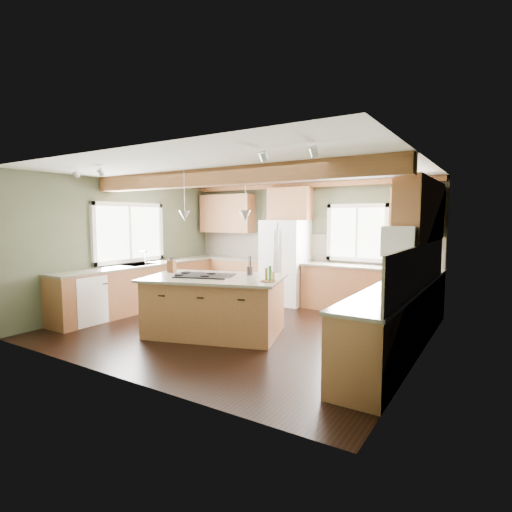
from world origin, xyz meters
The scene contains 37 objects.
floor centered at (0.00, 0.00, 0.00)m, with size 5.60×5.60×0.00m, color black.
ceiling centered at (0.00, 0.00, 2.60)m, with size 5.60×5.60×0.00m, color silver.
wall_back centered at (0.00, 2.50, 1.30)m, with size 5.60×5.60×0.00m, color #424B35.
wall_left centered at (-2.80, 0.00, 1.30)m, with size 5.00×5.00×0.00m, color #424B35.
wall_right centered at (2.80, 0.00, 1.30)m, with size 5.00×5.00×0.00m, color #424B35.
ceiling_beam centered at (0.00, -0.48, 2.47)m, with size 5.55×0.26×0.26m, color #552C18.
soffit_trim centered at (0.00, 2.40, 2.54)m, with size 5.55×0.20×0.10m, color #552C18.
backsplash_back centered at (0.00, 2.48, 1.21)m, with size 5.58×0.03×0.58m, color brown.
backsplash_right centered at (2.78, 0.05, 1.21)m, with size 0.03×3.70×0.58m, color brown.
base_cab_back_left centered at (-1.79, 2.20, 0.44)m, with size 2.02×0.60×0.88m, color brown.
counter_back_left centered at (-1.79, 2.20, 0.90)m, with size 2.06×0.64×0.04m, color #443B32.
base_cab_back_right centered at (1.49, 2.20, 0.44)m, with size 2.62×0.60×0.88m, color brown.
counter_back_right centered at (1.49, 2.20, 0.90)m, with size 2.66×0.64×0.04m, color #443B32.
base_cab_left centered at (-2.50, 0.05, 0.44)m, with size 0.60×3.70×0.88m, color brown.
counter_left centered at (-2.50, 0.05, 0.90)m, with size 0.64×3.74×0.04m, color #443B32.
base_cab_right centered at (2.50, 0.05, 0.44)m, with size 0.60×3.70×0.88m, color brown.
counter_right centered at (2.50, 0.05, 0.90)m, with size 0.64×3.74×0.04m, color #443B32.
upper_cab_back_left centered at (-1.99, 2.33, 1.95)m, with size 1.40×0.35×0.90m, color brown.
upper_cab_over_fridge centered at (-0.30, 2.33, 2.15)m, with size 0.96×0.35×0.70m, color brown.
upper_cab_right centered at (2.62, 0.90, 1.95)m, with size 0.35×2.20×0.90m, color brown.
upper_cab_back_corner centered at (2.30, 2.33, 1.95)m, with size 0.90×0.35×0.90m, color brown.
window_left centered at (-2.78, 0.05, 1.55)m, with size 0.04×1.60×1.05m, color white.
window_back centered at (1.15, 2.48, 1.55)m, with size 1.10×0.04×1.00m, color white.
sink centered at (-2.50, 0.05, 0.91)m, with size 0.50×0.65×0.03m, color #262628.
faucet centered at (-2.32, 0.05, 1.05)m, with size 0.02×0.02×0.28m, color #B2B2B7.
dishwasher centered at (-2.49, -1.25, 0.43)m, with size 0.60×0.60×0.84m, color white.
oven centered at (2.49, -1.25, 0.43)m, with size 0.60×0.72×0.84m, color white.
microwave centered at (2.58, -0.05, 1.55)m, with size 0.40×0.70×0.38m, color white.
pendant_left centered at (-0.65, -0.63, 1.88)m, with size 0.18×0.18×0.16m, color #B2B2B7.
pendant_right centered at (0.31, -0.33, 1.88)m, with size 0.18×0.18×0.16m, color #B2B2B7.
refrigerator centered at (-0.30, 2.12, 0.90)m, with size 0.90×0.74×1.80m, color white.
island centered at (-0.17, -0.48, 0.44)m, with size 2.00×1.22×0.88m, color brown.
island_top centered at (-0.17, -0.48, 0.90)m, with size 2.14×1.36×0.04m, color #443B32.
cooktop centered at (-0.33, -0.53, 0.93)m, with size 0.87×0.58×0.02m, color black.
knife_block centered at (-1.10, -0.48, 1.03)m, with size 0.13×0.09×0.21m, color #56331A.
utensil_crock centered at (0.21, -0.06, 0.99)m, with size 0.11×0.11×0.14m, color #362F2B.
bottle_tray centered at (0.79, -0.45, 1.03)m, with size 0.24×0.24×0.22m, color brown, non-canonical shape.
Camera 1 is at (3.71, -5.42, 1.84)m, focal length 28.00 mm.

